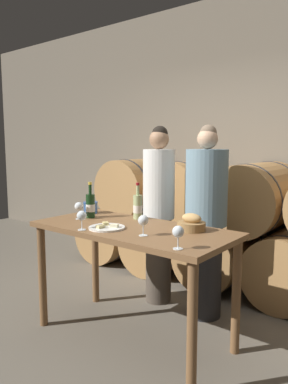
% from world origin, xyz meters
% --- Properties ---
extents(ground_plane, '(10.00, 10.00, 0.00)m').
position_xyz_m(ground_plane, '(0.00, 0.00, 0.00)').
color(ground_plane, '#665E51').
extents(stone_wall_back, '(10.00, 0.12, 3.20)m').
position_xyz_m(stone_wall_back, '(0.00, 2.08, 1.60)').
color(stone_wall_back, '#706656').
rests_on(stone_wall_back, ground_plane).
extents(barrel_stack, '(3.70, 0.93, 1.33)m').
position_xyz_m(barrel_stack, '(-0.00, 1.50, 0.62)').
color(barrel_stack, '#A87A47').
rests_on(barrel_stack, ground_plane).
extents(tasting_table, '(1.55, 0.72, 0.89)m').
position_xyz_m(tasting_table, '(0.00, 0.00, 0.76)').
color(tasting_table, brown).
rests_on(tasting_table, ground_plane).
extents(person_left, '(0.30, 0.30, 1.67)m').
position_xyz_m(person_left, '(-0.26, 0.69, 0.86)').
color(person_left, '#4C4238').
rests_on(person_left, ground_plane).
extents(person_right, '(0.36, 0.36, 1.67)m').
position_xyz_m(person_right, '(0.24, 0.69, 0.84)').
color(person_right, '#232326').
rests_on(person_right, ground_plane).
extents(wine_bottle_red, '(0.08, 0.08, 0.30)m').
position_xyz_m(wine_bottle_red, '(-0.50, 0.05, 0.99)').
color(wine_bottle_red, '#193819').
rests_on(wine_bottle_red, tasting_table).
extents(wine_bottle_white, '(0.08, 0.08, 0.30)m').
position_xyz_m(wine_bottle_white, '(-0.16, 0.26, 0.99)').
color(wine_bottle_white, '#ADBC7F').
rests_on(wine_bottle_white, tasting_table).
extents(blue_crock, '(0.13, 0.13, 0.10)m').
position_xyz_m(blue_crock, '(-0.65, 0.19, 0.94)').
color(blue_crock, '#335693').
rests_on(blue_crock, tasting_table).
extents(bread_basket, '(0.20, 0.20, 0.13)m').
position_xyz_m(bread_basket, '(0.41, 0.18, 0.93)').
color(bread_basket, olive).
rests_on(bread_basket, tasting_table).
extents(cheese_plate, '(0.27, 0.27, 0.04)m').
position_xyz_m(cheese_plate, '(-0.11, -0.16, 0.90)').
color(cheese_plate, white).
rests_on(cheese_plate, tasting_table).
extents(wine_glass_far_left, '(0.07, 0.07, 0.14)m').
position_xyz_m(wine_glass_far_left, '(-0.53, -0.05, 0.99)').
color(wine_glass_far_left, white).
rests_on(wine_glass_far_left, tasting_table).
extents(wine_glass_left, '(0.07, 0.07, 0.14)m').
position_xyz_m(wine_glass_left, '(-0.22, -0.30, 0.99)').
color(wine_glass_left, white).
rests_on(wine_glass_left, tasting_table).
extents(wine_glass_center, '(0.07, 0.07, 0.14)m').
position_xyz_m(wine_glass_center, '(0.23, -0.16, 0.99)').
color(wine_glass_center, white).
rests_on(wine_glass_center, tasting_table).
extents(wine_glass_right, '(0.07, 0.07, 0.14)m').
position_xyz_m(wine_glass_right, '(0.60, -0.28, 0.99)').
color(wine_glass_right, white).
rests_on(wine_glass_right, tasting_table).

